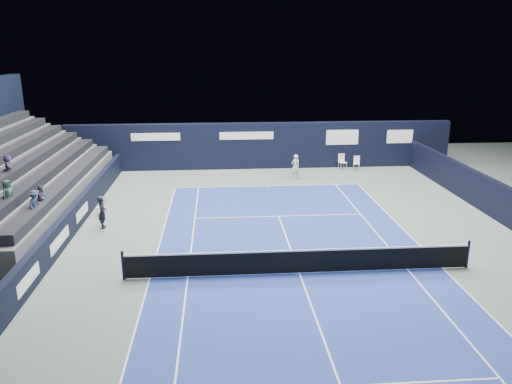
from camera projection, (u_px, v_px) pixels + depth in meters
ground at (292, 252)px, 20.39m from camera, size 48.00×48.00×0.00m
court_surface at (299, 273)px, 18.48m from camera, size 10.97×23.77×0.01m
enclosure_wall_right at (490, 196)px, 24.73m from camera, size 0.30×22.00×1.80m
folding_chair_back_a at (342, 160)px, 33.72m from camera, size 0.56×0.54×1.05m
folding_chair_back_b at (357, 162)px, 33.59m from camera, size 0.49×0.48×0.93m
line_judge_chair at (102, 205)px, 24.62m from camera, size 0.53×0.53×0.92m
line_judge at (102, 212)px, 22.87m from camera, size 0.44×0.59×1.50m
court_markings at (299, 273)px, 18.48m from camera, size 11.03×23.83×0.00m
tennis_net at (300, 261)px, 18.34m from camera, size 12.90×0.10×1.10m
back_sponsor_wall at (261, 146)px, 33.81m from camera, size 26.00×0.63×3.10m
side_barrier_left at (78, 212)px, 23.32m from camera, size 0.33×22.00×1.20m
spectator_stand at (0, 180)px, 23.62m from camera, size 6.00×18.00×6.40m
tennis_player at (295, 167)px, 31.30m from camera, size 0.65×0.88×1.55m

